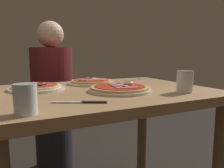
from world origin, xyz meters
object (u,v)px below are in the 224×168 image
dining_table (103,117)px  water_glass_near (26,101)px  fork (133,80)px  knife (83,102)px  pizza_across_right (91,82)px  diner_person (53,101)px  pizza_foreground (120,89)px  water_glass_far (185,83)px  pizza_across_left (37,87)px

dining_table → water_glass_near: water_glass_near is taller
dining_table → fork: bearing=37.6°
knife → pizza_across_right: bearing=65.7°
dining_table → diner_person: (-0.09, 0.76, -0.06)m
fork → knife: size_ratio=0.87×
pizza_foreground → pizza_across_right: size_ratio=1.11×
water_glass_far → pizza_across_right: bearing=121.4°
water_glass_near → fork: water_glass_near is taller
pizza_across_right → knife: (-0.21, -0.46, -0.01)m
dining_table → diner_person: diner_person is taller
pizza_across_right → water_glass_near: (-0.40, -0.53, 0.03)m
pizza_foreground → pizza_across_left: size_ratio=1.11×
water_glass_near → knife: 0.21m
diner_person → water_glass_near: bearing=75.2°
dining_table → pizza_across_left: bearing=154.8°
dining_table → water_glass_far: (0.30, -0.23, 0.18)m
water_glass_far → knife: water_glass_far is taller
dining_table → pizza_across_left: size_ratio=3.93×
pizza_across_right → fork: pizza_across_right is taller
pizza_foreground → pizza_across_right: bearing=95.3°
pizza_across_left → water_glass_near: water_glass_near is taller
water_glass_near → fork: size_ratio=0.56×
fork → diner_person: 0.69m
dining_table → diner_person: bearing=97.0°
dining_table → knife: (-0.18, -0.24, 0.14)m
dining_table → pizza_across_right: (0.03, 0.22, 0.15)m
pizza_across_left → diner_person: size_ratio=0.22×
water_glass_far → diner_person: 1.10m
dining_table → pizza_across_right: pizza_across_right is taller
dining_table → knife: knife is taller
pizza_across_left → pizza_foreground: bearing=-32.4°
water_glass_far → fork: size_ratio=0.62×
pizza_across_left → knife: 0.39m
knife → pizza_across_left: bearing=105.9°
pizza_across_right → water_glass_far: (0.28, -0.45, 0.03)m
pizza_foreground → diner_person: bearing=99.9°
dining_table → fork: 0.44m
pizza_across_left → pizza_across_right: same height
water_glass_far → knife: (-0.48, -0.01, -0.04)m
dining_table → pizza_foreground: (0.05, -0.08, 0.15)m
pizza_across_left → knife: (0.11, -0.38, -0.01)m
knife → water_glass_near: bearing=-160.8°
dining_table → pizza_foreground: pizza_foreground is taller
water_glass_near → knife: bearing=19.2°
water_glass_near → diner_person: diner_person is taller
dining_table → fork: fork is taller
pizza_foreground → pizza_across_left: pizza_foreground is taller
pizza_across_left → knife: bearing=-74.1°
pizza_across_right → fork: bearing=7.4°
dining_table → pizza_across_left: 0.35m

